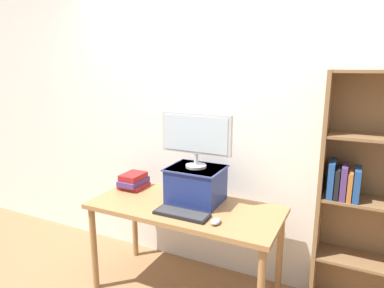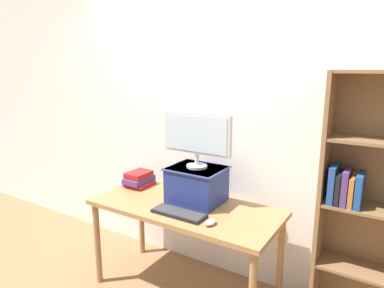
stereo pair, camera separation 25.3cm
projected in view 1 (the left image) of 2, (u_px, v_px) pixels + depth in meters
back_wall at (211, 124)px, 2.91m from camera, size 7.00×0.08×2.60m
desk at (185, 215)px, 2.63m from camera, size 1.46×0.66×0.74m
bookshelf_unit at (370, 199)px, 2.33m from camera, size 0.70×0.28×1.76m
riser_box at (196, 184)px, 2.67m from camera, size 0.42×0.36×0.28m
computer_monitor at (196, 136)px, 2.58m from camera, size 0.57×0.16×0.42m
keyboard at (182, 214)px, 2.44m from camera, size 0.40×0.15×0.02m
computer_mouse at (216, 221)px, 2.31m from camera, size 0.06×0.10×0.04m
book_stack at (133, 181)px, 2.99m from camera, size 0.21×0.26×0.13m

